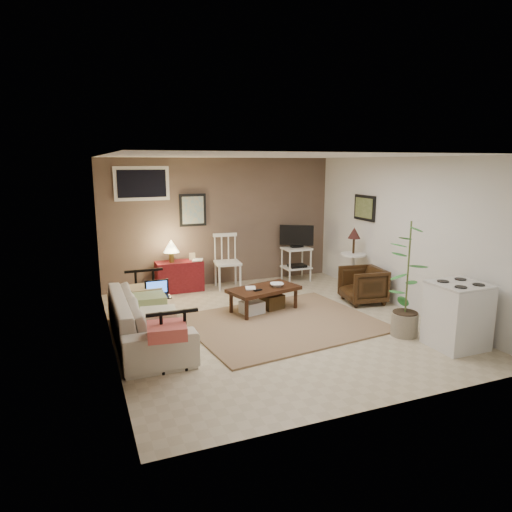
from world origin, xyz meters
name	(u,v)px	position (x,y,z in m)	size (l,w,h in m)	color
floor	(274,324)	(0.00, 0.00, 0.00)	(5.00, 5.00, 0.00)	#C1B293
art_back	(193,210)	(-0.55, 2.48, 1.45)	(0.50, 0.03, 0.60)	black
art_right	(365,208)	(2.23, 1.05, 1.52)	(0.03, 0.60, 0.45)	black
window	(142,184)	(-1.45, 2.48, 1.95)	(0.96, 0.03, 0.60)	silver
rug	(282,323)	(0.12, -0.04, 0.01)	(2.64, 2.11, 0.03)	#8F7053
coffee_table	(263,298)	(0.07, 0.57, 0.23)	(1.21, 0.82, 0.42)	#341C0E
sofa	(147,310)	(-1.80, 0.04, 0.42)	(2.17, 0.63, 0.85)	beige
sofa_pillows	(154,308)	(-1.75, -0.21, 0.52)	(0.42, 2.06, 0.15)	#F2EEC8
sofa_end_rails	(157,313)	(-1.68, 0.04, 0.36)	(0.58, 2.16, 0.73)	black
laptop	(158,292)	(-1.59, 0.41, 0.55)	(0.33, 0.24, 0.23)	black
red_console	(179,273)	(-0.90, 2.23, 0.33)	(0.84, 0.37, 0.97)	maroon
spindle_chair	(227,263)	(0.00, 2.14, 0.47)	(0.50, 0.50, 1.01)	silver
tv_stand	(297,251)	(1.44, 2.13, 0.59)	(0.59, 0.43, 1.11)	silver
side_table	(353,252)	(1.98, 0.98, 0.74)	(0.45, 0.45, 1.19)	silver
armchair	(363,283)	(1.81, 0.41, 0.33)	(0.64, 0.60, 0.66)	#311D0D
potted_plant	(408,275)	(1.47, -1.06, 0.85)	(0.40, 0.40, 1.60)	gray
stove	(458,315)	(1.82, -1.62, 0.42)	(0.65, 0.60, 0.85)	silver
bowl	(277,280)	(0.30, 0.56, 0.50)	(0.21, 0.05, 0.21)	#341C0E
book_table	(246,282)	(-0.21, 0.62, 0.50)	(0.15, 0.02, 0.21)	#341C0E
book_console	(192,254)	(-0.65, 2.20, 0.68)	(0.18, 0.02, 0.25)	#341C0E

